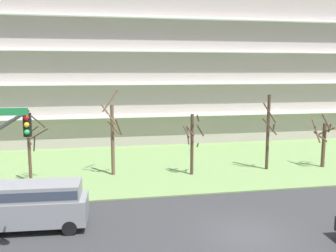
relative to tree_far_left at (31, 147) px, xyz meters
The scene contains 10 objects.
ground 15.91m from the tree_far_left, 42.99° to the right, with size 160.00×160.00×0.00m, color #2D2D30.
grass_lawn_strip 12.21m from the tree_far_left, 15.99° to the left, with size 80.00×16.00×0.08m, color #66844C.
apartment_building 22.27m from the tree_far_left, 57.81° to the left, with size 54.41×14.86×16.24m.
tree_far_left is the anchor object (origin of this frame).
tree_left 5.71m from the tree_far_left, ahead, with size 1.55×1.55×6.40m.
tree_center 11.45m from the tree_far_left, ahead, with size 1.62×1.38×4.67m.
tree_right 17.64m from the tree_far_left, ahead, with size 1.31×1.01×5.97m.
tree_far_right 22.35m from the tree_far_left, ahead, with size 1.86×1.85×4.45m.
van_gray_near_left 8.40m from the tree_far_left, 80.64° to the right, with size 5.31×2.30×2.36m.
traffic_signal_mast 15.64m from the tree_far_left, 82.86° to the right, with size 0.90×5.80×6.67m.
Camera 1 is at (-6.92, -16.19, 7.85)m, focal length 40.32 mm.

